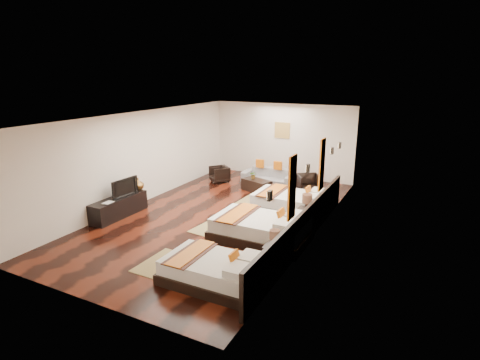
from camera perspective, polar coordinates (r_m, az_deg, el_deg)
The scene contains 30 objects.
floor at distance 10.89m, azimuth -2.88°, elevation -5.24°, with size 5.50×9.50×0.01m, color black.
ceiling at distance 10.23m, azimuth -3.09°, elevation 9.56°, with size 5.50×9.50×0.01m, color white.
back_wall at distance 14.70m, azimuth 6.30°, elevation 5.85°, with size 5.50×0.01×2.80m, color silver.
left_wall at distance 12.05m, azimuth -14.42°, elevation 3.27°, with size 0.01×9.50×2.80m, color silver.
right_wall at distance 9.45m, azimuth 11.64°, elevation 0.09°, with size 0.01×9.50×2.80m, color silver.
headboard_panel at distance 9.04m, azimuth 9.69°, elevation -6.91°, with size 0.08×6.60×0.90m, color black.
bed_near at distance 7.50m, azimuth -3.78°, elevation -13.34°, with size 1.96×1.23×0.75m.
bed_mid at distance 9.24m, azimuth 3.21°, elevation -7.22°, with size 2.27×1.43×0.87m.
bed_far at distance 11.15m, azimuth 7.75°, elevation -3.33°, with size 2.17×1.36×0.83m.
nightstand_a at distance 8.12m, azimuth 5.12°, elevation -10.80°, with size 0.40×0.40×0.79m.
nightstand_b at distance 10.00m, azimuth 9.85°, elevation -5.41°, with size 0.47×0.47×0.94m.
jute_mat_near at distance 8.44m, azimuth -11.60°, elevation -12.04°, with size 0.75×1.20×0.01m, color olive.
jute_mat_mid at distance 10.08m, azimuth -4.07°, elevation -7.02°, with size 0.75×1.20×0.01m, color olive.
jute_mat_far at distance 12.13m, azimuth 2.06°, elevation -2.99°, with size 0.75×1.20×0.01m, color olive.
tv_console at distance 11.23m, azimuth -17.60°, elevation -3.85°, with size 0.50×1.80×0.55m, color black.
tv at distance 11.14m, azimuth -17.10°, elevation -1.05°, with size 0.91×0.12×0.53m, color black.
book at distance 10.82m, azimuth -19.51°, elevation -3.14°, with size 0.21×0.28×0.03m, color black.
figurine at distance 11.67m, azimuth -14.98°, elevation -0.56°, with size 0.35×0.35×0.36m, color brown.
sofa at distance 13.91m, azimuth 4.29°, elevation 0.60°, with size 1.91×0.75×0.56m, color gray.
armchair_left at distance 14.09m, azimuth -3.08°, elevation 0.87°, with size 0.62×0.64×0.59m, color black.
armchair_right at distance 12.92m, azimuth 10.17°, elevation -0.57°, with size 0.69×0.71×0.65m, color black.
coffee_table at distance 13.00m, azimuth 2.49°, elevation -0.81°, with size 1.00×0.50×0.40m, color black.
table_plant at distance 13.02m, azimuth 2.03°, elevation 0.77°, with size 0.25×0.22×0.28m, color #2A591D.
orange_panel_a at distance 7.63m, azimuth 7.77°, elevation -1.14°, with size 0.04×0.40×1.30m, color #D86014.
orange_panel_b at distance 9.67m, azimuth 12.11°, elevation 2.25°, with size 0.04×0.40×1.30m, color #D86014.
sconce_near at distance 6.61m, azimuth 4.44°, elevation -2.34°, with size 0.07×0.12×0.18m.
sconce_mid at distance 8.61m, azimuth 10.08°, elevation 1.74°, with size 0.07×0.12×0.18m.
sconce_far at distance 10.69m, azimuth 13.57°, elevation 4.25°, with size 0.07×0.12×0.18m.
sconce_lounge at distance 11.55m, azimuth 14.64°, elevation 5.01°, with size 0.07×0.12×0.18m.
gold_artwork at distance 14.62m, azimuth 6.31°, elevation 7.38°, with size 0.60×0.04×0.60m, color #AD873F.
Camera 1 is at (5.08, -8.82, 3.89)m, focal length 28.61 mm.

